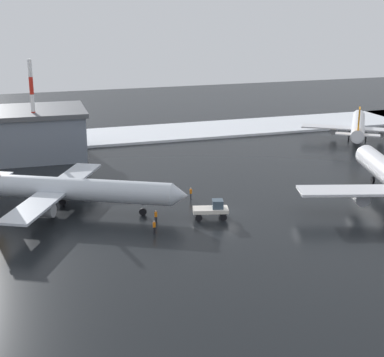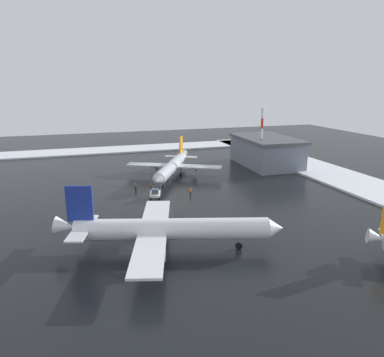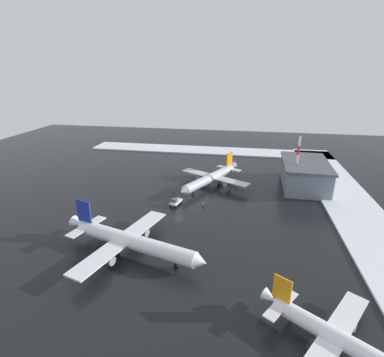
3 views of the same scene
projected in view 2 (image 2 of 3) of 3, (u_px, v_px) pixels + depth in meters
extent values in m
plane|color=black|center=(165.00, 202.00, 80.89)|extent=(240.00, 240.00, 0.00)
cube|color=white|center=(355.00, 182.00, 95.79)|extent=(152.00, 16.00, 0.50)
cube|color=white|center=(123.00, 149.00, 142.50)|extent=(14.00, 116.00, 0.50)
cylinder|color=silver|center=(172.00, 167.00, 100.27)|extent=(25.11, 15.32, 3.04)
cone|color=silver|center=(157.00, 181.00, 86.46)|extent=(3.26, 3.56, 2.89)
cone|color=silver|center=(183.00, 155.00, 114.12)|extent=(4.04, 3.79, 2.96)
cube|color=silver|center=(200.00, 167.00, 101.65)|extent=(8.95, 12.12, 0.32)
cylinder|color=gray|center=(193.00, 170.00, 101.75)|extent=(3.53, 3.01, 1.79)
cube|color=silver|center=(148.00, 165.00, 104.14)|extent=(8.95, 12.12, 0.32)
cylinder|color=gray|center=(154.00, 168.00, 103.63)|extent=(3.53, 3.01, 1.79)
cube|color=orange|center=(181.00, 145.00, 111.24)|extent=(3.31, 1.97, 5.01)
cube|color=silver|center=(190.00, 157.00, 111.49)|extent=(4.07, 4.88, 0.21)
cube|color=silver|center=(172.00, 156.00, 112.40)|extent=(4.07, 4.88, 0.21)
cylinder|color=black|center=(163.00, 181.00, 91.66)|extent=(0.21, 0.21, 0.63)
cylinder|color=black|center=(163.00, 186.00, 91.98)|extent=(1.02, 0.74, 0.98)
cylinder|color=black|center=(181.00, 170.00, 102.83)|extent=(0.21, 0.21, 0.63)
cylinder|color=black|center=(181.00, 174.00, 103.16)|extent=(1.02, 0.74, 0.98)
cylinder|color=black|center=(167.00, 169.00, 103.50)|extent=(0.21, 0.21, 0.63)
cylinder|color=black|center=(167.00, 174.00, 103.83)|extent=(1.02, 0.74, 0.98)
cone|color=white|center=(376.00, 238.00, 54.89)|extent=(3.37, 3.51, 2.54)
cylinder|color=white|center=(172.00, 229.00, 57.19)|extent=(11.55, 29.29, 3.35)
cone|color=white|center=(276.00, 228.00, 57.63)|extent=(3.72, 3.17, 3.18)
cone|color=white|center=(66.00, 227.00, 56.60)|extent=(3.72, 4.18, 3.26)
cube|color=white|center=(156.00, 213.00, 65.00)|extent=(13.51, 7.77, 0.35)
cylinder|color=gray|center=(159.00, 223.00, 63.36)|extent=(2.83, 3.77, 1.97)
cube|color=white|center=(148.00, 255.00, 49.38)|extent=(13.51, 7.77, 0.35)
cylinder|color=gray|center=(153.00, 255.00, 51.54)|extent=(2.83, 3.77, 1.97)
cube|color=navy|center=(79.00, 204.00, 55.75)|extent=(1.45, 3.88, 5.52)
cube|color=white|center=(87.00, 221.00, 59.58)|extent=(5.26, 3.79, 0.24)
cube|color=white|center=(77.00, 236.00, 53.87)|extent=(5.26, 3.79, 0.24)
cylinder|color=black|center=(239.00, 237.00, 57.85)|extent=(0.24, 0.24, 0.69)
cylinder|color=black|center=(239.00, 246.00, 58.21)|extent=(0.64, 1.14, 1.08)
cylinder|color=black|center=(154.00, 233.00, 59.58)|extent=(0.24, 0.24, 0.69)
cylinder|color=black|center=(154.00, 241.00, 59.94)|extent=(0.64, 1.14, 1.08)
cylinder|color=black|center=(152.00, 244.00, 55.39)|extent=(0.24, 0.24, 0.69)
cylinder|color=black|center=(152.00, 253.00, 55.75)|extent=(0.64, 1.14, 1.08)
cube|color=silver|center=(155.00, 194.00, 83.13)|extent=(5.01, 3.29, 0.50)
cube|color=#3F5160|center=(155.00, 191.00, 82.04)|extent=(1.73, 1.81, 1.10)
cylinder|color=black|center=(160.00, 199.00, 81.81)|extent=(0.95, 0.54, 0.90)
cylinder|color=black|center=(151.00, 199.00, 81.70)|extent=(0.95, 0.54, 0.90)
cylinder|color=black|center=(160.00, 195.00, 84.92)|extent=(0.95, 0.54, 0.90)
cylinder|color=black|center=(151.00, 195.00, 84.81)|extent=(0.95, 0.54, 0.90)
cylinder|color=black|center=(135.00, 188.00, 90.19)|extent=(0.16, 0.16, 0.85)
cylinder|color=black|center=(136.00, 188.00, 90.09)|extent=(0.16, 0.16, 0.85)
cylinder|color=orange|center=(136.00, 185.00, 89.95)|extent=(0.36, 0.36, 0.62)
sphere|color=tan|center=(136.00, 183.00, 89.85)|extent=(0.24, 0.24, 0.24)
cylinder|color=black|center=(151.00, 188.00, 90.25)|extent=(0.16, 0.16, 0.85)
cylinder|color=black|center=(151.00, 188.00, 90.08)|extent=(0.16, 0.16, 0.85)
cylinder|color=orange|center=(151.00, 185.00, 89.98)|extent=(0.36, 0.36, 0.62)
sphere|color=tan|center=(151.00, 183.00, 89.87)|extent=(0.24, 0.24, 0.24)
cylinder|color=black|center=(190.00, 193.00, 85.83)|extent=(0.16, 0.16, 0.85)
cylinder|color=black|center=(191.00, 193.00, 85.83)|extent=(0.16, 0.16, 0.85)
cylinder|color=orange|center=(190.00, 190.00, 85.65)|extent=(0.36, 0.36, 0.62)
sphere|color=tan|center=(190.00, 189.00, 85.54)|extent=(0.24, 0.24, 0.24)
cylinder|color=red|center=(260.00, 163.00, 112.14)|extent=(0.70, 0.70, 3.00)
cylinder|color=white|center=(261.00, 154.00, 111.39)|extent=(0.70, 0.70, 3.00)
cylinder|color=red|center=(261.00, 144.00, 110.63)|extent=(0.70, 0.70, 3.00)
cylinder|color=white|center=(262.00, 134.00, 109.88)|extent=(0.70, 0.70, 3.00)
cylinder|color=red|center=(262.00, 123.00, 109.13)|extent=(0.70, 0.70, 3.00)
cylinder|color=white|center=(263.00, 113.00, 108.37)|extent=(0.70, 0.70, 3.00)
cube|color=slate|center=(266.00, 153.00, 115.56)|extent=(24.50, 14.88, 8.00)
cube|color=#4C4F54|center=(267.00, 139.00, 114.45)|extent=(25.54, 15.92, 0.80)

